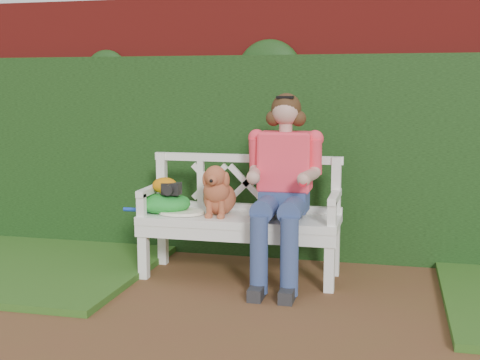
# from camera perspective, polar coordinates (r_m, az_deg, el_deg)

# --- Properties ---
(ground) EXTENTS (60.00, 60.00, 0.00)m
(ground) POSITION_cam_1_polar(r_m,az_deg,el_deg) (3.97, 1.94, -13.04)
(ground) COLOR brown
(brick_wall) EXTENTS (10.00, 0.30, 2.20)m
(brick_wall) POSITION_cam_1_polar(r_m,az_deg,el_deg) (5.58, 5.92, 4.73)
(brick_wall) COLOR maroon
(brick_wall) RESTS_ON ground
(ivy_hedge) EXTENTS (10.00, 0.18, 1.70)m
(ivy_hedge) POSITION_cam_1_polar(r_m,az_deg,el_deg) (5.39, 5.57, 1.94)
(ivy_hedge) COLOR #23511C
(ivy_hedge) RESTS_ON ground
(garden_bench) EXTENTS (1.62, 0.72, 0.48)m
(garden_bench) POSITION_cam_1_polar(r_m,az_deg,el_deg) (4.91, 0.00, -5.90)
(garden_bench) COLOR white
(garden_bench) RESTS_ON ground
(seated_woman) EXTENTS (0.58, 0.77, 1.37)m
(seated_woman) POSITION_cam_1_polar(r_m,az_deg,el_deg) (4.73, 3.93, -0.95)
(seated_woman) COLOR #D2486C
(seated_woman) RESTS_ON ground
(dog) EXTENTS (0.32, 0.39, 0.40)m
(dog) POSITION_cam_1_polar(r_m,az_deg,el_deg) (4.82, -1.90, -0.84)
(dog) COLOR #95501E
(dog) RESTS_ON garden_bench
(tennis_racket) EXTENTS (0.72, 0.41, 0.03)m
(tennis_racket) POSITION_cam_1_polar(r_m,az_deg,el_deg) (4.93, -5.60, -2.82)
(tennis_racket) COLOR white
(tennis_racket) RESTS_ON garden_bench
(green_bag) EXTENTS (0.44, 0.35, 0.15)m
(green_bag) POSITION_cam_1_polar(r_m,az_deg,el_deg) (4.99, -6.85, -2.04)
(green_bag) COLOR green
(green_bag) RESTS_ON garden_bench
(camera_item) EXTENTS (0.14, 0.10, 0.09)m
(camera_item) POSITION_cam_1_polar(r_m,az_deg,el_deg) (4.93, -6.10, -0.76)
(camera_item) COLOR black
(camera_item) RESTS_ON green_bag
(baseball_glove) EXTENTS (0.24, 0.21, 0.13)m
(baseball_glove) POSITION_cam_1_polar(r_m,az_deg,el_deg) (4.97, -6.70, -0.49)
(baseball_glove) COLOR #CC750A
(baseball_glove) RESTS_ON green_bag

